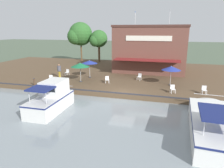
% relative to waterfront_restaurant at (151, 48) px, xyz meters
% --- Properties ---
extents(ground_plane, '(220.00, 220.00, 0.00)m').
position_rel_waterfront_restaurant_xyz_m(ground_plane, '(13.93, -1.40, -4.09)').
color(ground_plane, '#4C5B47').
extents(quay_deck, '(22.00, 56.00, 0.60)m').
position_rel_waterfront_restaurant_xyz_m(quay_deck, '(2.93, -1.40, -3.79)').
color(quay_deck, brown).
rests_on(quay_deck, ground).
extents(quay_edge_fender, '(0.20, 50.40, 0.10)m').
position_rel_waterfront_restaurant_xyz_m(quay_edge_fender, '(13.83, -1.40, -3.44)').
color(quay_edge_fender, '#2D2D33').
rests_on(quay_edge_fender, quay_deck).
extents(waterfront_restaurant, '(10.82, 10.62, 9.23)m').
position_rel_waterfront_restaurant_xyz_m(waterfront_restaurant, '(0.00, 0.00, 0.00)').
color(waterfront_restaurant, brown).
rests_on(waterfront_restaurant, quay_deck).
extents(patio_umbrella_far_corner, '(2.15, 2.15, 2.37)m').
position_rel_waterfront_restaurant_xyz_m(patio_umbrella_far_corner, '(7.96, -7.33, -1.35)').
color(patio_umbrella_far_corner, '#B7B7B7').
rests_on(patio_umbrella_far_corner, quay_deck).
extents(patio_umbrella_mid_patio_left, '(2.28, 2.28, 2.42)m').
position_rel_waterfront_restaurant_xyz_m(patio_umbrella_mid_patio_left, '(10.43, -7.57, -1.35)').
color(patio_umbrella_mid_patio_left, '#B7B7B7').
rests_on(patio_umbrella_mid_patio_left, quay_deck).
extents(patio_umbrella_near_quay_edge, '(2.18, 2.18, 2.31)m').
position_rel_waterfront_restaurant_xyz_m(patio_umbrella_near_quay_edge, '(9.12, 3.23, -1.45)').
color(patio_umbrella_near_quay_edge, '#B7B7B7').
rests_on(patio_umbrella_near_quay_edge, quay_deck).
extents(cafe_chair_far_corner_seat, '(0.55, 0.55, 0.85)m').
position_rel_waterfront_restaurant_xyz_m(cafe_chair_far_corner_seat, '(12.16, 3.46, -3.01)').
color(cafe_chair_far_corner_seat, white).
rests_on(cafe_chair_far_corner_seat, quay_deck).
extents(cafe_chair_back_row_seat, '(0.51, 0.51, 0.85)m').
position_rel_waterfront_restaurant_xyz_m(cafe_chair_back_row_seat, '(11.52, -11.15, -3.01)').
color(cafe_chair_back_row_seat, white).
rests_on(cafe_chair_back_row_seat, quay_deck).
extents(cafe_chair_beside_entrance, '(0.47, 0.47, 0.85)m').
position_rel_waterfront_restaurant_xyz_m(cafe_chair_beside_entrance, '(11.68, 6.52, -3.01)').
color(cafe_chair_beside_entrance, white).
rests_on(cafe_chair_beside_entrance, quay_deck).
extents(cafe_chair_mid_patio, '(0.56, 0.56, 0.85)m').
position_rel_waterfront_restaurant_xyz_m(cafe_chair_mid_patio, '(7.61, -0.61, -3.01)').
color(cafe_chair_mid_patio, white).
rests_on(cafe_chair_mid_patio, quay_deck).
extents(cafe_chair_under_first_umbrella, '(0.57, 0.57, 0.85)m').
position_rel_waterfront_restaurant_xyz_m(cafe_chair_under_first_umbrella, '(10.18, -4.18, -3.01)').
color(cafe_chair_under_first_umbrella, white).
rests_on(cafe_chair_under_first_umbrella, quay_deck).
extents(cafe_chair_facing_river, '(0.48, 0.48, 0.85)m').
position_rel_waterfront_restaurant_xyz_m(cafe_chair_facing_river, '(7.51, -10.98, -3.01)').
color(cafe_chair_facing_river, white).
rests_on(cafe_chair_facing_river, quay_deck).
extents(person_at_quay_edge, '(0.52, 0.52, 1.82)m').
position_rel_waterfront_restaurant_xyz_m(person_at_quay_edge, '(9.05, -11.33, -2.33)').
color(person_at_quay_edge, gold).
rests_on(person_at_quay_edge, quay_deck).
extents(motorboat_far_downstream, '(9.30, 3.69, 2.36)m').
position_rel_waterfront_restaurant_xyz_m(motorboat_far_downstream, '(18.49, 6.22, -3.33)').
color(motorboat_far_downstream, white).
rests_on(motorboat_far_downstream, river_water).
extents(motorboat_outer_channel, '(5.77, 2.26, 2.54)m').
position_rel_waterfront_restaurant_xyz_m(motorboat_outer_channel, '(18.02, -6.76, -3.05)').
color(motorboat_outer_channel, silver).
rests_on(motorboat_outer_channel, river_water).
extents(mooring_post, '(0.22, 0.22, 0.87)m').
position_rel_waterfront_restaurant_xyz_m(mooring_post, '(13.58, -12.02, -3.04)').
color(mooring_post, '#473323').
rests_on(mooring_post, quay_deck).
extents(tree_downstream_bank, '(4.93, 4.70, 7.82)m').
position_rel_waterfront_restaurant_xyz_m(tree_downstream_bank, '(-5.61, -14.85, 1.86)').
color(tree_downstream_bank, brown).
rests_on(tree_downstream_bank, quay_deck).
extents(tree_upstream_bank, '(3.55, 3.38, 6.29)m').
position_rel_waterfront_restaurant_xyz_m(tree_upstream_bank, '(-5.17, -10.70, 1.00)').
color(tree_upstream_bank, brown).
rests_on(tree_upstream_bank, quay_deck).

